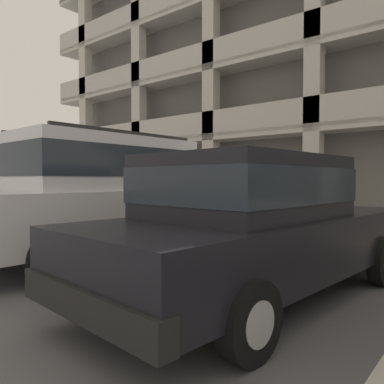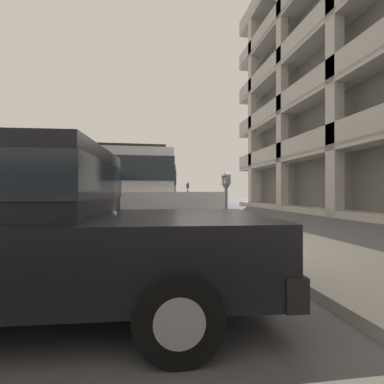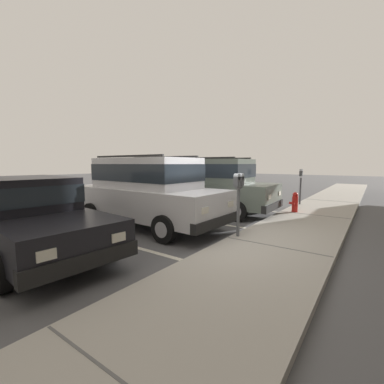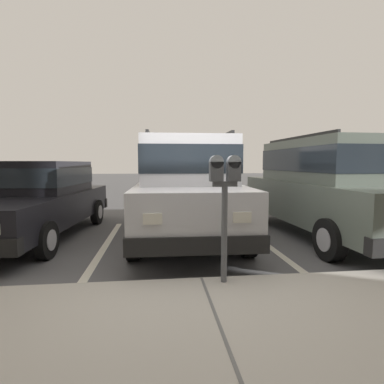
{
  "view_description": "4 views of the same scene",
  "coord_description": "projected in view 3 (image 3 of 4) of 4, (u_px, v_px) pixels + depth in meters",
  "views": [
    {
      "loc": [
        5.0,
        -6.27,
        1.29
      ],
      "look_at": [
        0.28,
        -0.51,
        1.05
      ],
      "focal_mm": 35.0,
      "sensor_mm": 36.0,
      "label": 1
    },
    {
      "loc": [
        5.58,
        -1.5,
        1.12
      ],
      "look_at": [
        -0.13,
        -0.49,
        1.13
      ],
      "focal_mm": 24.0,
      "sensor_mm": 36.0,
      "label": 2
    },
    {
      "loc": [
        5.16,
        2.9,
        1.81
      ],
      "look_at": [
        -0.5,
        -1.16,
        1.04
      ],
      "focal_mm": 24.0,
      "sensor_mm": 36.0,
      "label": 3
    },
    {
      "loc": [
        0.51,
        3.68,
        1.5
      ],
      "look_at": [
        -0.03,
        -1.05,
        1.04
      ],
      "focal_mm": 28.0,
      "sensor_mm": 36.0,
      "label": 4
    }
  ],
  "objects": [
    {
      "name": "ground_plane",
      "position": [
        220.0,
        243.0,
        6.05
      ],
      "size": [
        80.0,
        80.0,
        0.1
      ],
      "color": "#565659"
    },
    {
      "name": "sidewalk",
      "position": [
        275.0,
        249.0,
        5.29
      ],
      "size": [
        40.0,
        2.2,
        0.12
      ],
      "color": "#ADA89E",
      "rests_on": "ground_plane"
    },
    {
      "name": "parking_stall_lines",
      "position": [
        131.0,
        246.0,
        5.66
      ],
      "size": [
        11.94,
        4.8,
        0.01
      ],
      "color": "silver",
      "rests_on": "ground_plane"
    },
    {
      "name": "silver_suv",
      "position": [
        148.0,
        189.0,
        7.36
      ],
      "size": [
        2.1,
        4.82,
        2.03
      ],
      "rotation": [
        0.0,
        0.0,
        -0.02
      ],
      "color": "silver",
      "rests_on": "ground_plane"
    },
    {
      "name": "red_sedan",
      "position": [
        210.0,
        183.0,
        9.52
      ],
      "size": [
        2.14,
        4.84,
        2.03
      ],
      "rotation": [
        0.0,
        0.0,
        0.03
      ],
      "color": "#5B665B",
      "rests_on": "ground_plane"
    },
    {
      "name": "dark_hatchback",
      "position": [
        29.0,
        214.0,
        5.12
      ],
      "size": [
        2.12,
        4.61,
        1.54
      ],
      "rotation": [
        0.0,
        0.0,
        -0.09
      ],
      "color": "black",
      "rests_on": "ground_plane"
    },
    {
      "name": "parking_meter_near",
      "position": [
        239.0,
        190.0,
        5.91
      ],
      "size": [
        0.35,
        0.12,
        1.47
      ],
      "color": "#595B60",
      "rests_on": "sidewalk"
    },
    {
      "name": "parking_meter_far",
      "position": [
        301.0,
        181.0,
        10.69
      ],
      "size": [
        0.15,
        0.12,
        1.47
      ],
      "color": "#47474C",
      "rests_on": "sidewalk"
    },
    {
      "name": "fire_hydrant",
      "position": [
        295.0,
        202.0,
        9.02
      ],
      "size": [
        0.3,
        0.3,
        0.7
      ],
      "color": "red",
      "rests_on": "sidewalk"
    }
  ]
}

